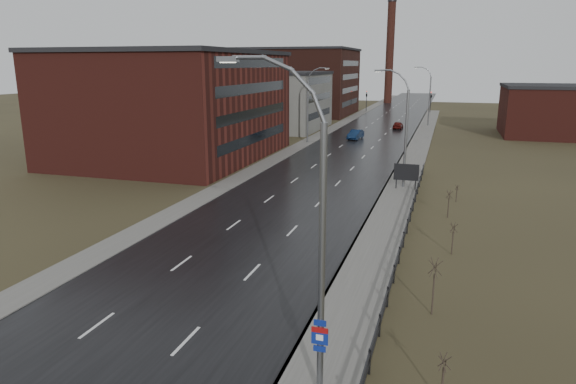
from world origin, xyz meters
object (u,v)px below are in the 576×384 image
Objects in this scene: car_near at (356,135)px; car_far at (398,125)px; streetlight_main at (313,239)px; billboard at (406,173)px.

car_far is at bearing 78.79° from car_near.
streetlight_main is 2.94× the size of car_far.
billboard is at bearing 98.15° from car_far.
car_near is at bearing 73.58° from car_far.
billboard reaches higher than car_far.
car_near is at bearing 107.95° from billboard.
car_near reaches higher than car_far.
billboard reaches higher than car_near.
billboard is at bearing -65.08° from car_near.
car_near is 1.12× the size of car_far.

